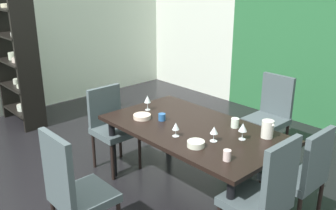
% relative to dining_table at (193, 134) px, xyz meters
% --- Properties ---
extents(ground_plane, '(6.01, 6.34, 0.02)m').
position_rel_dining_table_xyz_m(ground_plane, '(-0.65, -0.47, -0.66)').
color(ground_plane, black).
extents(back_panel_interior, '(2.07, 0.10, 2.63)m').
position_rel_dining_table_xyz_m(back_panel_interior, '(-2.62, 2.65, 0.67)').
color(back_panel_interior, silver).
rests_on(back_panel_interior, ground_plane).
extents(left_interior_panel, '(0.10, 6.34, 2.63)m').
position_rel_dining_table_xyz_m(left_interior_panel, '(-3.61, -0.47, 0.67)').
color(left_interior_panel, silver).
rests_on(left_interior_panel, ground_plane).
extents(dining_table, '(1.82, 1.04, 0.72)m').
position_rel_dining_table_xyz_m(dining_table, '(0.00, 0.00, 0.00)').
color(dining_table, black).
rests_on(dining_table, ground_plane).
extents(chair_left_near, '(0.44, 0.44, 0.94)m').
position_rel_dining_table_xyz_m(chair_left_near, '(-1.02, -0.29, -0.11)').
color(chair_left_near, '#485558').
rests_on(chair_left_near, ground_plane).
extents(chair_head_near, '(0.44, 0.44, 1.06)m').
position_rel_dining_table_xyz_m(chair_head_near, '(-0.02, -1.32, -0.07)').
color(chair_head_near, '#485558').
rests_on(chair_head_near, ground_plane).
extents(chair_head_far, '(0.44, 0.45, 1.00)m').
position_rel_dining_table_xyz_m(chair_head_far, '(0.04, 1.31, -0.09)').
color(chair_head_far, '#485558').
rests_on(chair_head_far, ground_plane).
extents(chair_right_far, '(0.44, 0.44, 0.95)m').
position_rel_dining_table_xyz_m(chair_right_far, '(1.02, 0.29, -0.11)').
color(chair_right_far, '#485558').
rests_on(chair_right_far, ground_plane).
extents(chair_right_near, '(0.44, 0.44, 1.04)m').
position_rel_dining_table_xyz_m(chair_right_near, '(1.03, -0.29, -0.08)').
color(chair_right_near, '#485558').
rests_on(chair_right_near, ground_plane).
extents(display_shelf, '(0.85, 0.33, 1.88)m').
position_rel_dining_table_xyz_m(display_shelf, '(-3.08, -0.49, 0.28)').
color(display_shelf, black).
rests_on(display_shelf, ground_plane).
extents(wine_glass_front, '(0.07, 0.07, 0.17)m').
position_rel_dining_table_xyz_m(wine_glass_front, '(-0.69, -0.01, 0.20)').
color(wine_glass_front, silver).
rests_on(wine_glass_front, dining_table).
extents(wine_glass_south, '(0.08, 0.08, 0.16)m').
position_rel_dining_table_xyz_m(wine_glass_south, '(0.49, 0.12, 0.19)').
color(wine_glass_south, silver).
rests_on(wine_glass_south, dining_table).
extents(wine_glass_near_shelf, '(0.07, 0.07, 0.14)m').
position_rel_dining_table_xyz_m(wine_glass_near_shelf, '(0.03, -0.27, 0.17)').
color(wine_glass_near_shelf, silver).
rests_on(wine_glass_near_shelf, dining_table).
extents(wine_glass_rear, '(0.07, 0.07, 0.14)m').
position_rel_dining_table_xyz_m(wine_glass_rear, '(0.34, -0.10, 0.18)').
color(wine_glass_rear, silver).
rests_on(wine_glass_rear, dining_table).
extents(serving_bowl_near_window, '(0.18, 0.18, 0.04)m').
position_rel_dining_table_xyz_m(serving_bowl_near_window, '(-0.53, -0.22, 0.10)').
color(serving_bowl_near_window, beige).
rests_on(serving_bowl_near_window, dining_table).
extents(serving_bowl_west, '(0.16, 0.16, 0.05)m').
position_rel_dining_table_xyz_m(serving_bowl_west, '(0.31, -0.30, 0.10)').
color(serving_bowl_west, silver).
rests_on(serving_bowl_west, dining_table).
extents(cup_corner, '(0.08, 0.08, 0.09)m').
position_rel_dining_table_xyz_m(cup_corner, '(0.27, 0.30, 0.12)').
color(cup_corner, white).
rests_on(cup_corner, dining_table).
extents(cup_north, '(0.07, 0.07, 0.09)m').
position_rel_dining_table_xyz_m(cup_north, '(0.66, -0.30, 0.12)').
color(cup_north, silver).
rests_on(cup_north, dining_table).
extents(cup_center, '(0.07, 0.07, 0.07)m').
position_rel_dining_table_xyz_m(cup_center, '(-0.35, -0.11, 0.11)').
color(cup_center, '#285D9F').
rests_on(cup_center, dining_table).
extents(pitcher_left, '(0.12, 0.11, 0.17)m').
position_rel_dining_table_xyz_m(pitcher_left, '(0.62, 0.33, 0.16)').
color(pitcher_left, white).
rests_on(pitcher_left, dining_table).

